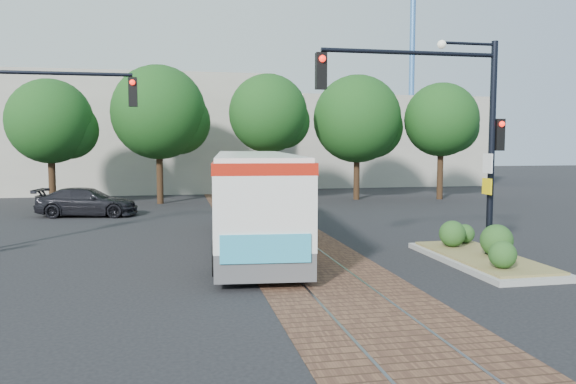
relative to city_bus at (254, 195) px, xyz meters
name	(u,v)px	position (x,y,z in m)	size (l,w,h in m)	color
ground	(309,263)	(1.18, -2.87, -1.70)	(120.00, 120.00, 0.00)	black
trackbed	(283,239)	(1.18, 1.13, -1.69)	(3.60, 40.00, 0.02)	brown
tree_row	(262,117)	(2.39, 13.55, 3.15)	(26.40, 5.60, 7.67)	#382314
warehouses	(215,137)	(0.65, 25.88, 2.12)	(40.00, 13.00, 8.00)	#ADA899
crane	(412,62)	(19.18, 31.13, 9.19)	(8.00, 0.50, 18.00)	#3F72B2
city_bus	(254,195)	(0.00, 0.00, 0.00)	(3.47, 11.54, 3.04)	#4C4C4F
traffic_island	(481,251)	(6.00, -3.77, -1.37)	(2.20, 5.20, 1.13)	gray
signal_pole_main	(452,115)	(5.04, -3.68, 2.46)	(5.49, 0.46, 6.00)	black
signal_pole_left	(24,128)	(-7.19, 1.13, 2.17)	(4.99, 0.34, 6.00)	black
parked_car	(87,202)	(-6.52, 9.08, -1.04)	(1.85, 4.55, 1.32)	black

